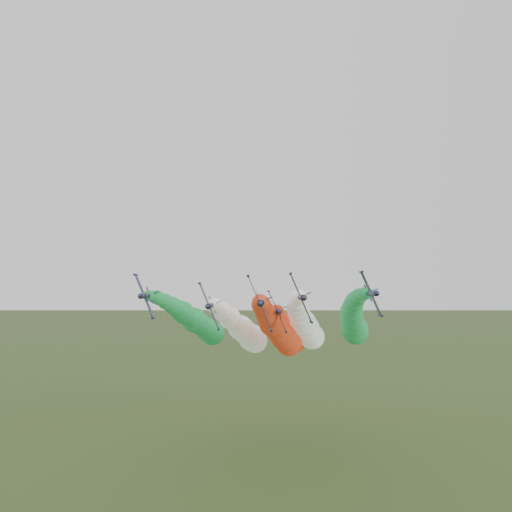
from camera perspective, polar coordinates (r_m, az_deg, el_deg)
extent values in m
cylinder|color=#111735|center=(75.01, 0.51, -5.35)|extent=(1.32, 8.22, 1.32)
cone|color=#111735|center=(70.17, 0.54, -5.46)|extent=(1.20, 1.64, 1.20)
cone|color=black|center=(79.49, 0.48, -5.26)|extent=(1.20, 0.82, 1.20)
ellipsoid|color=black|center=(73.18, 0.78, -5.28)|extent=(0.80, 1.72, 0.90)
cube|color=#111735|center=(74.83, 0.41, -5.39)|extent=(3.55, 1.74, 8.11)
cylinder|color=#111735|center=(74.84, -0.91, -2.31)|extent=(0.53, 2.38, 0.53)
cylinder|color=#111735|center=(75.08, 1.75, -8.47)|extent=(0.53, 2.38, 0.53)
cube|color=#111735|center=(78.49, 1.20, -4.98)|extent=(1.98, 1.37, 0.94)
cube|color=#111735|center=(78.48, 0.58, -5.24)|extent=(1.45, 1.01, 3.23)
sphere|color=red|center=(78.21, 0.49, -5.29)|extent=(2.22, 2.22, 2.22)
sphere|color=red|center=(81.09, 0.49, -5.31)|extent=(2.71, 2.71, 2.71)
sphere|color=red|center=(83.97, 0.53, -5.42)|extent=(2.80, 2.80, 2.80)
sphere|color=red|center=(86.85, 0.59, -5.58)|extent=(3.41, 3.41, 3.41)
sphere|color=red|center=(89.74, 0.68, -5.77)|extent=(3.50, 3.50, 3.50)
sphere|color=red|center=(92.63, 0.80, -5.99)|extent=(3.22, 3.22, 3.22)
sphere|color=red|center=(95.53, 0.94, -6.23)|extent=(3.60, 3.60, 3.60)
sphere|color=red|center=(98.43, 1.10, -6.49)|extent=(4.21, 4.21, 4.21)
sphere|color=red|center=(101.34, 1.27, -6.76)|extent=(4.30, 4.30, 4.30)
sphere|color=red|center=(104.25, 1.47, -7.04)|extent=(5.03, 5.03, 5.03)
sphere|color=red|center=(107.18, 1.67, -7.33)|extent=(5.53, 5.53, 5.53)
sphere|color=red|center=(110.11, 1.90, -7.63)|extent=(6.08, 6.08, 6.08)
sphere|color=red|center=(113.05, 2.13, -7.94)|extent=(5.15, 5.15, 5.15)
sphere|color=red|center=(116.00, 2.38, -8.25)|extent=(5.19, 5.19, 5.19)
sphere|color=red|center=(118.96, 2.64, -8.56)|extent=(5.93, 5.93, 5.93)
sphere|color=red|center=(121.93, 2.91, -8.87)|extent=(6.22, 6.22, 6.22)
sphere|color=red|center=(124.92, 3.19, -9.19)|extent=(6.67, 6.67, 6.67)
sphere|color=red|center=(127.92, 3.48, -9.51)|extent=(6.41, 6.41, 6.41)
sphere|color=red|center=(130.93, 3.78, -9.82)|extent=(6.95, 6.95, 6.95)
cylinder|color=#111735|center=(89.55, -5.26, -5.68)|extent=(1.32, 8.22, 1.32)
cone|color=#111735|center=(84.73, -5.57, -5.79)|extent=(1.20, 1.64, 1.20)
cone|color=black|center=(94.01, -5.01, -5.59)|extent=(1.20, 0.82, 1.20)
ellipsoid|color=black|center=(87.70, -5.15, -5.63)|extent=(0.80, 1.72, 0.90)
cube|color=#111735|center=(89.38, -5.35, -5.72)|extent=(3.55, 1.74, 8.11)
cylinder|color=#111735|center=(89.52, -6.44, -3.13)|extent=(0.53, 2.38, 0.53)
cylinder|color=#111735|center=(89.46, -4.26, -8.31)|extent=(0.53, 2.38, 0.53)
cube|color=#111735|center=(92.91, -4.46, -5.36)|extent=(1.98, 1.37, 0.94)
cube|color=#111735|center=(92.99, -4.98, -5.58)|extent=(1.45, 1.01, 3.23)
sphere|color=white|center=(92.73, -5.08, -5.62)|extent=(2.11, 2.11, 2.11)
sphere|color=white|center=(95.60, -4.91, -5.63)|extent=(2.59, 2.59, 2.59)
sphere|color=white|center=(98.46, -4.72, -5.72)|extent=(3.14, 3.14, 3.14)
sphere|color=white|center=(101.33, -4.52, -5.84)|extent=(2.65, 2.65, 2.65)
sphere|color=white|center=(104.19, -4.30, -6.00)|extent=(3.60, 3.60, 3.60)
sphere|color=white|center=(107.06, -4.07, -6.19)|extent=(3.24, 3.24, 3.24)
sphere|color=white|center=(109.93, -3.82, -6.39)|extent=(4.24, 4.24, 4.24)
sphere|color=white|center=(112.80, -3.56, -6.62)|extent=(4.28, 4.28, 4.28)
sphere|color=white|center=(115.68, -3.29, -6.85)|extent=(4.23, 4.23, 4.23)
sphere|color=white|center=(118.56, -3.01, -7.10)|extent=(5.23, 5.23, 5.23)
sphere|color=white|center=(121.45, -2.73, -7.36)|extent=(4.80, 4.80, 4.80)
sphere|color=white|center=(124.34, -2.43, -7.63)|extent=(4.87, 4.87, 4.87)
sphere|color=white|center=(127.24, -2.12, -7.90)|extent=(5.52, 5.52, 5.52)
sphere|color=white|center=(130.14, -1.81, -8.18)|extent=(6.39, 6.39, 6.39)
sphere|color=white|center=(133.06, -1.48, -8.46)|extent=(6.38, 6.38, 6.38)
sphere|color=white|center=(135.98, -1.15, -8.75)|extent=(6.43, 6.43, 6.43)
sphere|color=white|center=(138.92, -0.82, -9.04)|extent=(6.63, 6.63, 6.63)
sphere|color=white|center=(141.86, -0.48, -9.33)|extent=(7.51, 7.51, 7.51)
sphere|color=white|center=(144.82, -0.13, -9.63)|extent=(7.11, 7.11, 7.11)
cylinder|color=#111735|center=(84.28, 5.22, -4.74)|extent=(1.32, 8.22, 1.32)
cone|color=#111735|center=(79.46, 5.53, -4.79)|extent=(1.20, 1.64, 1.20)
cone|color=black|center=(88.74, 4.96, -4.69)|extent=(1.20, 0.82, 1.20)
ellipsoid|color=black|center=(82.49, 5.57, -4.66)|extent=(0.80, 1.72, 0.90)
cube|color=#111735|center=(84.09, 5.14, -4.78)|extent=(3.55, 1.74, 8.11)
cylinder|color=#111735|center=(83.98, 3.95, -2.03)|extent=(0.53, 2.38, 0.53)
cylinder|color=#111735|center=(84.42, 6.34, -7.50)|extent=(0.53, 2.38, 0.53)
cube|color=#111735|center=(87.82, 5.64, -4.43)|extent=(1.98, 1.37, 0.94)
cube|color=#111735|center=(87.75, 5.10, -4.67)|extent=(1.45, 1.01, 3.23)
sphere|color=white|center=(87.46, 5.03, -4.70)|extent=(2.24, 2.24, 2.24)
sphere|color=white|center=(90.33, 4.89, -4.75)|extent=(2.90, 2.90, 2.90)
sphere|color=white|center=(93.21, 4.79, -4.86)|extent=(2.79, 2.79, 2.79)
sphere|color=white|center=(96.09, 4.72, -5.02)|extent=(2.79, 2.79, 2.79)
sphere|color=white|center=(98.98, 4.68, -5.21)|extent=(3.75, 3.75, 3.75)
sphere|color=white|center=(101.87, 4.67, -5.43)|extent=(3.51, 3.51, 3.51)
sphere|color=white|center=(104.77, 4.69, -5.66)|extent=(4.36, 4.36, 4.36)
sphere|color=white|center=(107.68, 4.74, -5.91)|extent=(3.99, 3.99, 3.99)
sphere|color=white|center=(110.60, 4.81, -6.17)|extent=(4.80, 4.80, 4.80)
sphere|color=white|center=(113.52, 4.89, -6.45)|extent=(4.30, 4.30, 4.30)
sphere|color=white|center=(116.46, 5.00, -6.73)|extent=(5.19, 5.19, 5.19)
sphere|color=white|center=(119.40, 5.13, -7.02)|extent=(5.24, 5.24, 5.24)
sphere|color=white|center=(122.36, 5.27, -7.31)|extent=(5.81, 5.81, 5.81)
sphere|color=white|center=(125.32, 5.43, -7.61)|extent=(6.46, 6.46, 6.46)
sphere|color=white|center=(128.30, 5.60, -7.92)|extent=(6.17, 6.17, 6.17)
sphere|color=white|center=(131.29, 5.79, -8.22)|extent=(6.85, 6.85, 6.85)
sphere|color=white|center=(134.29, 5.99, -8.53)|extent=(6.62, 6.62, 6.62)
sphere|color=white|center=(137.31, 6.20, -8.84)|extent=(6.44, 6.44, 6.44)
sphere|color=white|center=(140.34, 6.42, -9.15)|extent=(6.99, 6.99, 6.99)
cylinder|color=#111735|center=(96.09, -12.52, -4.47)|extent=(1.32, 8.22, 1.32)
cone|color=#111735|center=(91.37, -13.19, -4.50)|extent=(1.20, 1.64, 1.20)
cone|color=black|center=(100.46, -11.97, -4.45)|extent=(1.20, 0.82, 1.20)
ellipsoid|color=black|center=(94.23, -12.57, -4.40)|extent=(0.80, 1.72, 0.90)
cube|color=#111735|center=(95.94, -12.62, -4.51)|extent=(3.55, 1.74, 8.11)
cylinder|color=#111735|center=(96.36, -13.59, -2.09)|extent=(0.53, 2.38, 0.53)
cylinder|color=#111735|center=(95.72, -11.64, -6.94)|extent=(0.53, 2.38, 0.53)
cube|color=#111735|center=(99.28, -11.54, -4.22)|extent=(1.98, 1.37, 0.94)
cube|color=#111735|center=(99.45, -12.02, -4.42)|extent=(1.45, 1.01, 3.23)
sphere|color=#1A863D|center=(99.21, -12.12, -4.46)|extent=(2.19, 2.19, 2.19)
sphere|color=#1A863D|center=(102.02, -11.77, -4.50)|extent=(2.11, 2.11, 2.11)
sphere|color=#1A863D|center=(104.83, -11.41, -4.62)|extent=(2.82, 2.82, 2.82)
sphere|color=#1A863D|center=(107.63, -11.04, -4.77)|extent=(3.01, 3.01, 3.01)
sphere|color=#1A863D|center=(110.43, -10.67, -4.95)|extent=(2.84, 2.84, 2.84)
sphere|color=#1A863D|center=(113.22, -10.29, -5.15)|extent=(3.52, 3.52, 3.52)
sphere|color=#1A863D|center=(116.02, -9.91, -5.38)|extent=(3.46, 3.46, 3.46)
sphere|color=#1A863D|center=(118.82, -9.52, -5.61)|extent=(4.07, 4.07, 4.07)
sphere|color=#1A863D|center=(121.62, -9.13, -5.87)|extent=(4.31, 4.31, 4.31)
sphere|color=#1A863D|center=(124.42, -8.74, -6.13)|extent=(4.85, 4.85, 4.85)
sphere|color=#1A863D|center=(127.22, -8.34, -6.40)|extent=(5.59, 5.59, 5.59)
sphere|color=#1A863D|center=(130.03, -7.93, -6.68)|extent=(5.19, 5.19, 5.19)
sphere|color=#1A863D|center=(132.84, -7.52, -6.97)|extent=(5.16, 5.16, 5.16)
sphere|color=#1A863D|center=(135.66, -7.11, -7.26)|extent=(6.65, 6.65, 6.65)
sphere|color=#1A863D|center=(138.49, -6.70, -7.55)|extent=(6.11, 6.11, 6.11)
sphere|color=#1A863D|center=(141.32, -6.28, -7.85)|extent=(5.97, 5.97, 5.97)
sphere|color=#1A863D|center=(144.16, -5.86, -8.16)|extent=(6.26, 6.26, 6.26)
sphere|color=#1A863D|center=(147.01, -5.43, -8.46)|extent=(6.67, 6.67, 6.67)
sphere|color=#1A863D|center=(149.88, -5.01, -8.77)|extent=(7.08, 7.08, 7.08)
cylinder|color=#111735|center=(94.61, 13.05, -4.18)|extent=(1.32, 8.22, 1.32)
cone|color=#111735|center=(89.89, 13.74, -4.19)|extent=(1.20, 1.64, 1.20)
cone|color=black|center=(98.98, 12.47, -4.17)|extent=(1.20, 0.82, 1.20)
ellipsoid|color=black|center=(92.90, 13.50, -4.09)|extent=(0.80, 1.72, 0.90)
cube|color=#111735|center=(94.40, 13.00, -4.21)|extent=(3.55, 1.74, 8.11)
cylinder|color=#111735|center=(94.08, 11.94, -1.77)|extent=(0.53, 2.38, 0.53)
cylinder|color=#111735|center=(94.92, 14.06, -6.63)|extent=(0.53, 2.38, 0.53)
cube|color=#111735|center=(98.21, 13.14, -3.92)|extent=(1.98, 1.37, 0.94)
cube|color=#111735|center=(98.02, 12.67, -4.14)|extent=(1.45, 1.01, 3.23)
sphere|color=#1A863D|center=(97.73, 12.63, -4.17)|extent=(2.14, 2.14, 2.14)
sphere|color=#1A863D|center=(100.54, 12.29, -4.23)|extent=(2.58, 2.58, 2.58)
sphere|color=#1A863D|center=(103.37, 11.99, -4.35)|extent=(2.42, 2.42, 2.42)
sphere|color=#1A863D|center=(106.21, 11.74, -4.50)|extent=(3.28, 3.28, 3.28)
sphere|color=#1A863D|center=(109.07, 11.52, -4.69)|extent=(3.56, 3.56, 3.56)
sphere|color=#1A863D|center=(111.94, 11.34, -4.90)|extent=(3.57, 3.57, 3.57)
sphere|color=#1A863D|center=(114.82, 11.19, -5.13)|extent=(4.33, 4.33, 4.33)
sphere|color=#1A863D|center=(117.72, 11.07, -5.37)|extent=(3.90, 3.90, 3.90)
sphere|color=#1A863D|center=(120.63, 10.99, -5.63)|extent=(4.69, 4.69, 4.69)
sphere|color=#1A863D|center=(123.55, 10.92, -5.89)|extent=(4.49, 4.49, 4.49)
sphere|color=#1A863D|center=(126.49, 10.89, -6.16)|extent=(5.65, 5.65, 5.65)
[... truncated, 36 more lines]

